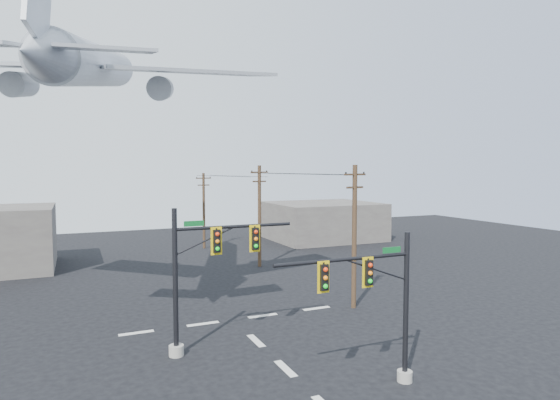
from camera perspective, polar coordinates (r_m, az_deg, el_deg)
name	(u,v)px	position (r m, az deg, el deg)	size (l,w,h in m)	color
lane_markings	(275,358)	(25.11, -0.66, -18.73)	(14.00, 21.20, 0.01)	silver
signal_mast_near	(381,306)	(21.34, 12.17, -12.49)	(6.82, 0.75, 6.84)	gray
signal_mast_far	(202,276)	(25.02, -9.50, -9.08)	(6.82, 0.84, 7.65)	gray
utility_pole_a	(354,234)	(32.62, 9.05, -4.07)	(1.96, 0.61, 9.91)	#49301F
utility_pole_b	(259,214)	(45.88, -2.52, -1.70)	(1.98, 0.65, 9.97)	#49301F
utility_pole_c	(204,209)	(57.12, -9.27, -1.10)	(1.87, 0.31, 9.13)	#49301F
power_lines	(262,175)	(44.28, -2.18, 3.07)	(5.04, 27.98, 0.40)	black
airliner	(92,66)	(34.27, -21.98, 14.96)	(23.86, 25.58, 6.97)	#ADB4BA
building_right	(323,221)	(64.45, 5.21, -2.54)	(14.00, 12.00, 5.00)	#66615A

